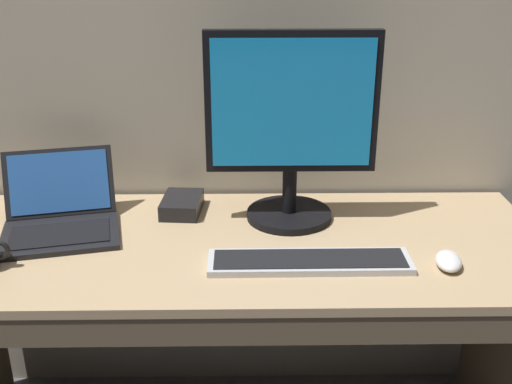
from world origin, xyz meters
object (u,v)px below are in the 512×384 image
object	(u,v)px
external_monitor	(291,126)
computer_mouse	(449,261)
wired_keyboard	(310,262)
external_drive_box	(182,205)
laptop_black	(60,215)

from	to	relation	value
external_monitor	computer_mouse	world-z (taller)	external_monitor
wired_keyboard	external_drive_box	bearing A→B (deg)	136.75
wired_keyboard	external_drive_box	distance (m)	0.47
laptop_black	external_drive_box	distance (m)	0.34
laptop_black	external_drive_box	bearing A→B (deg)	19.35
laptop_black	external_drive_box	world-z (taller)	laptop_black
wired_keyboard	computer_mouse	size ratio (longest dim) A/B	4.96
laptop_black	wired_keyboard	world-z (taller)	laptop_black
laptop_black	wired_keyboard	size ratio (longest dim) A/B	0.72
external_monitor	wired_keyboard	xyz separation A→B (m)	(0.03, -0.26, -0.27)
external_monitor	external_drive_box	xyz separation A→B (m)	(-0.31, 0.06, -0.25)
computer_mouse	external_drive_box	size ratio (longest dim) A/B	0.65
external_monitor	external_drive_box	size ratio (longest dim) A/B	3.45
external_drive_box	wired_keyboard	bearing A→B (deg)	-43.25
laptop_black	computer_mouse	distance (m)	1.03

